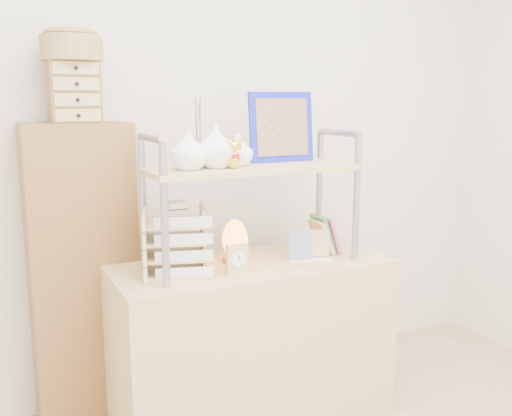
{
  "coord_description": "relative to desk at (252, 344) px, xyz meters",
  "views": [
    {
      "loc": [
        -1.03,
        -0.94,
        1.44
      ],
      "look_at": [
        0.02,
        1.2,
        0.99
      ],
      "focal_mm": 40.0,
      "sensor_mm": 36.0,
      "label": 1
    }
  ],
  "objects": [
    {
      "name": "drawer_chest",
      "position": [
        -0.65,
        0.35,
        1.1
      ],
      "size": [
        0.2,
        0.16,
        0.25
      ],
      "color": "brown",
      "rests_on": "cabinet"
    },
    {
      "name": "postcard_stand",
      "position": [
        0.25,
        -0.07,
        0.41
      ],
      "size": [
        0.2,
        0.12,
        0.14
      ],
      "color": "white",
      "rests_on": "desk"
    },
    {
      "name": "letter_tray",
      "position": [
        -0.34,
        0.0,
        0.49
      ],
      "size": [
        0.3,
        0.29,
        0.3
      ],
      "color": "#D2B77E",
      "rests_on": "desk"
    },
    {
      "name": "woven_basket",
      "position": [
        -0.65,
        0.35,
        1.28
      ],
      "size": [
        0.25,
        0.25,
        0.1
      ],
      "primitive_type": "cylinder",
      "color": "olive",
      "rests_on": "drawer_chest"
    },
    {
      "name": "salt_lamp",
      "position": [
        -0.06,
        0.05,
        0.47
      ],
      "size": [
        0.12,
        0.12,
        0.19
      ],
      "color": "brown",
      "rests_on": "desk"
    },
    {
      "name": "hutch",
      "position": [
        -0.06,
        0.01,
        0.82
      ],
      "size": [
        0.9,
        0.34,
        0.73
      ],
      "color": "#8E929B",
      "rests_on": "desk"
    },
    {
      "name": "room_shell",
      "position": [
        0.0,
        -0.81,
        1.32
      ],
      "size": [
        3.42,
        3.41,
        2.61
      ],
      "color": "silver",
      "rests_on": "ground"
    },
    {
      "name": "desk_clock",
      "position": [
        -0.12,
        -0.11,
        0.44
      ],
      "size": [
        0.09,
        0.05,
        0.12
      ],
      "color": "tan",
      "rests_on": "desk"
    },
    {
      "name": "cabinet",
      "position": [
        -0.65,
        0.37,
        0.3
      ],
      "size": [
        0.45,
        0.25,
        1.35
      ],
      "primitive_type": "cube",
      "rotation": [
        0.0,
        0.0,
        0.01
      ],
      "color": "brown",
      "rests_on": "ground"
    },
    {
      "name": "desk",
      "position": [
        0.0,
        0.0,
        0.0
      ],
      "size": [
        1.2,
        0.5,
        0.75
      ],
      "primitive_type": "cube",
      "color": "tan",
      "rests_on": "ground"
    }
  ]
}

